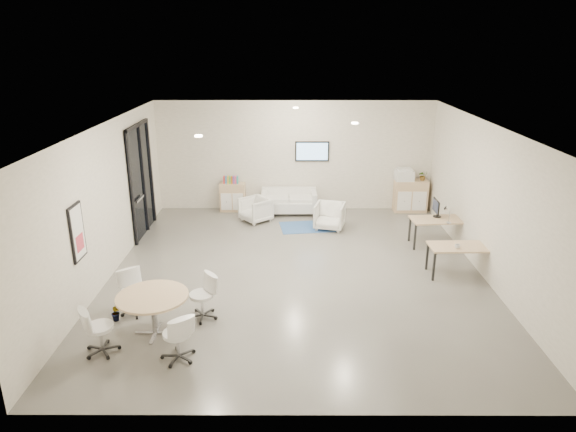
# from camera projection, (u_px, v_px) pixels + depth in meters

# --- Properties ---
(room_shell) EXTENTS (9.60, 10.60, 4.80)m
(room_shell) POSITION_uv_depth(u_px,v_px,m) (297.00, 203.00, 10.69)
(room_shell) COLOR #605D58
(room_shell) RESTS_ON ground
(glass_door) EXTENTS (0.09, 1.90, 2.85)m
(glass_door) POSITION_uv_depth(u_px,v_px,m) (141.00, 177.00, 13.10)
(glass_door) COLOR black
(glass_door) RESTS_ON room_shell
(artwork) EXTENTS (0.05, 0.54, 1.04)m
(artwork) POSITION_uv_depth(u_px,v_px,m) (77.00, 232.00, 9.20)
(artwork) COLOR black
(artwork) RESTS_ON room_shell
(wall_tv) EXTENTS (0.98, 0.06, 0.58)m
(wall_tv) POSITION_uv_depth(u_px,v_px,m) (312.00, 151.00, 14.86)
(wall_tv) COLOR black
(wall_tv) RESTS_ON room_shell
(ceiling_spots) EXTENTS (3.14, 4.14, 0.03)m
(ceiling_spots) POSITION_uv_depth(u_px,v_px,m) (288.00, 121.00, 10.96)
(ceiling_spots) COLOR #FFEAC6
(ceiling_spots) RESTS_ON room_shell
(sideboard_left) EXTENTS (0.74, 0.39, 0.83)m
(sideboard_left) POSITION_uv_depth(u_px,v_px,m) (233.00, 197.00, 15.13)
(sideboard_left) COLOR tan
(sideboard_left) RESTS_ON room_shell
(sideboard_right) EXTENTS (0.95, 0.46, 0.95)m
(sideboard_right) POSITION_uv_depth(u_px,v_px,m) (410.00, 196.00, 15.06)
(sideboard_right) COLOR tan
(sideboard_right) RESTS_ON room_shell
(books) EXTENTS (0.43, 0.14, 0.22)m
(books) POSITION_uv_depth(u_px,v_px,m) (231.00, 180.00, 14.96)
(books) COLOR red
(books) RESTS_ON sideboard_left
(printer) EXTENTS (0.53, 0.45, 0.36)m
(printer) POSITION_uv_depth(u_px,v_px,m) (404.00, 175.00, 14.86)
(printer) COLOR white
(printer) RESTS_ON sideboard_right
(loveseat) EXTENTS (1.60, 0.81, 0.60)m
(loveseat) POSITION_uv_depth(u_px,v_px,m) (289.00, 202.00, 14.98)
(loveseat) COLOR silver
(loveseat) RESTS_ON room_shell
(blue_rug) EXTENTS (1.55, 1.14, 0.01)m
(blue_rug) POSITION_uv_depth(u_px,v_px,m) (307.00, 227.00, 13.92)
(blue_rug) COLOR #294D7E
(blue_rug) RESTS_ON room_shell
(armchair_left) EXTENTS (0.98, 0.98, 0.74)m
(armchair_left) POSITION_uv_depth(u_px,v_px,m) (256.00, 208.00, 14.27)
(armchair_left) COLOR silver
(armchair_left) RESTS_ON room_shell
(armchair_right) EXTENTS (0.90, 0.86, 0.77)m
(armchair_right) POSITION_uv_depth(u_px,v_px,m) (330.00, 215.00, 13.70)
(armchair_right) COLOR silver
(armchair_right) RESTS_ON room_shell
(desk_rear) EXTENTS (1.38, 0.78, 0.69)m
(desk_rear) POSITION_uv_depth(u_px,v_px,m) (438.00, 222.00, 12.49)
(desk_rear) COLOR tan
(desk_rear) RESTS_ON room_shell
(desk_front) EXTENTS (1.31, 0.68, 0.67)m
(desk_front) POSITION_uv_depth(u_px,v_px,m) (460.00, 249.00, 10.91)
(desk_front) COLOR tan
(desk_front) RESTS_ON room_shell
(monitor) EXTENTS (0.20, 0.50, 0.44)m
(monitor) POSITION_uv_depth(u_px,v_px,m) (436.00, 208.00, 12.53)
(monitor) COLOR black
(monitor) RESTS_ON desk_rear
(round_table) EXTENTS (1.22, 1.22, 0.74)m
(round_table) POSITION_uv_depth(u_px,v_px,m) (153.00, 300.00, 8.67)
(round_table) COLOR tan
(round_table) RESTS_ON room_shell
(meeting_chairs) EXTENTS (2.27, 2.27, 0.82)m
(meeting_chairs) POSITION_uv_depth(u_px,v_px,m) (154.00, 313.00, 8.75)
(meeting_chairs) COLOR white
(meeting_chairs) RESTS_ON room_shell
(plant_cabinet) EXTENTS (0.27, 0.30, 0.22)m
(plant_cabinet) POSITION_uv_depth(u_px,v_px,m) (423.00, 177.00, 14.87)
(plant_cabinet) COLOR #3F7F3F
(plant_cabinet) RESTS_ON sideboard_right
(plant_floor) EXTENTS (0.21, 0.35, 0.15)m
(plant_floor) POSITION_uv_depth(u_px,v_px,m) (117.00, 317.00, 9.27)
(plant_floor) COLOR #3F7F3F
(plant_floor) RESTS_ON room_shell
(cup) EXTENTS (0.14, 0.12, 0.11)m
(cup) POSITION_uv_depth(u_px,v_px,m) (458.00, 246.00, 10.75)
(cup) COLOR white
(cup) RESTS_ON desk_front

